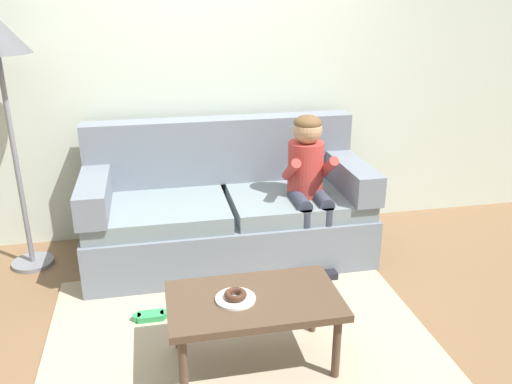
% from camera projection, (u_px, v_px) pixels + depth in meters
% --- Properties ---
extents(ground, '(10.00, 10.00, 0.00)m').
position_uv_depth(ground, '(234.00, 316.00, 3.32)').
color(ground, brown).
extents(wall_back, '(8.00, 0.10, 2.80)m').
position_uv_depth(wall_back, '(202.00, 62.00, 4.10)').
color(wall_back, beige).
rests_on(wall_back, ground).
extents(area_rug, '(2.23, 1.74, 0.01)m').
position_uv_depth(area_rug, '(240.00, 339.00, 3.09)').
color(area_rug, tan).
rests_on(area_rug, ground).
extents(couch, '(2.07, 0.90, 1.01)m').
position_uv_depth(couch, '(227.00, 211.00, 4.00)').
color(couch, slate).
rests_on(couch, ground).
extents(coffee_table, '(0.91, 0.53, 0.41)m').
position_uv_depth(coffee_table, '(254.00, 305.00, 2.78)').
color(coffee_table, '#4C3828').
rests_on(coffee_table, ground).
extents(person_child, '(0.34, 0.58, 1.10)m').
position_uv_depth(person_child, '(308.00, 176.00, 3.79)').
color(person_child, '#AD3833').
rests_on(person_child, ground).
extents(plate, '(0.21, 0.21, 0.01)m').
position_uv_depth(plate, '(235.00, 299.00, 2.73)').
color(plate, white).
rests_on(plate, coffee_table).
extents(donut, '(0.15, 0.15, 0.04)m').
position_uv_depth(donut, '(235.00, 295.00, 2.72)').
color(donut, '#422619').
rests_on(donut, plate).
extents(toy_controller, '(0.23, 0.09, 0.05)m').
position_uv_depth(toy_controller, '(151.00, 317.00, 3.27)').
color(toy_controller, '#339E56').
rests_on(toy_controller, ground).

